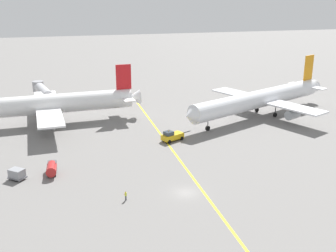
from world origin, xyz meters
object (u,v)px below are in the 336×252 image
gse_fuel_bowser_stubby (52,168)px  ground_crew_wing_walker_right (126,196)px  airliner_being_pushed (260,99)px  jet_bridge (42,90)px  pushback_tug (172,136)px  airliner_at_gate_left (40,105)px  gse_container_dolly_flat (17,174)px

gse_fuel_bowser_stubby → ground_crew_wing_walker_right: size_ratio=2.93×
airliner_being_pushed → gse_fuel_bowser_stubby: bearing=-156.5°
airliner_being_pushed → jet_bridge: 71.04m
gse_fuel_bowser_stubby → ground_crew_wing_walker_right: (12.49, -14.74, -0.44)m
pushback_tug → airliner_at_gate_left: bearing=144.8°
airliner_being_pushed → jet_bridge: airliner_being_pushed is taller
airliner_being_pushed → gse_container_dolly_flat: size_ratio=14.05×
jet_bridge → pushback_tug: bearing=-56.6°
ground_crew_wing_walker_right → jet_bridge: (-15.22, 74.89, 3.37)m
pushback_tug → gse_fuel_bowser_stubby: bearing=-156.6°
airliner_being_pushed → pushback_tug: (-30.80, -13.47, -4.00)m
pushback_tug → gse_fuel_bowser_stubby: 31.30m
airliner_being_pushed → airliner_at_gate_left: bearing=172.0°
pushback_tug → gse_container_dolly_flat: bearing=-159.6°
gse_container_dolly_flat → ground_crew_wing_walker_right: (19.08, -14.06, -0.28)m
airliner_at_gate_left → airliner_being_pushed: size_ratio=1.06×
airliner_at_gate_left → ground_crew_wing_walker_right: bearing=-72.9°
pushback_tug → gse_container_dolly_flat: size_ratio=2.22×
airliner_at_gate_left → jet_bridge: (0.01, 25.49, -1.31)m
airliner_being_pushed → ground_crew_wing_walker_right: size_ratio=31.80×
jet_bridge → gse_container_dolly_flat: bearing=-93.6°
airliner_at_gate_left → gse_fuel_bowser_stubby: 35.02m
airliner_at_gate_left → airliner_being_pushed: (62.25, -8.73, -0.32)m
airliner_being_pushed → gse_container_dolly_flat: bearing=-158.1°
gse_container_dolly_flat → jet_bridge: jet_bridge is taller
airliner_being_pushed → ground_crew_wing_walker_right: (-47.02, -40.67, -4.35)m
airliner_being_pushed → gse_fuel_bowser_stubby: (-59.51, -25.93, -3.91)m
ground_crew_wing_walker_right → airliner_at_gate_left: bearing=107.1°
airliner_being_pushed → pushback_tug: size_ratio=6.34×
gse_fuel_bowser_stubby → jet_bridge: 60.28m
airliner_being_pushed → pushback_tug: airliner_being_pushed is taller
pushback_tug → gse_fuel_bowser_stubby: size_ratio=1.71×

